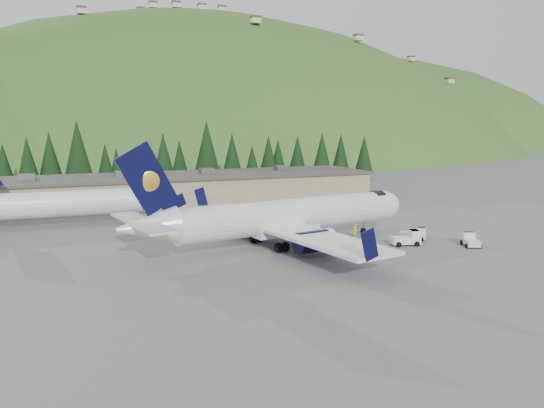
% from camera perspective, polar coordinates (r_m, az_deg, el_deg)
% --- Properties ---
extents(ground, '(600.00, 600.00, 0.00)m').
position_cam_1_polar(ground, '(63.38, 2.05, -4.34)').
color(ground, slate).
extents(airliner, '(37.76, 35.61, 12.55)m').
position_cam_1_polar(airliner, '(62.11, 1.22, -1.45)').
color(airliner, white).
rests_on(airliner, ground).
extents(second_airliner, '(27.50, 11.00, 10.05)m').
position_cam_1_polar(second_airliner, '(79.10, -21.60, 0.11)').
color(second_airliner, white).
rests_on(second_airliner, ground).
extents(baggage_tug_a, '(3.64, 2.62, 1.79)m').
position_cam_1_polar(baggage_tug_a, '(64.70, 14.37, -3.61)').
color(baggage_tug_a, white).
rests_on(baggage_tug_a, ground).
extents(baggage_tug_b, '(3.35, 3.06, 1.63)m').
position_cam_1_polar(baggage_tug_b, '(67.78, 15.17, -3.15)').
color(baggage_tug_b, white).
rests_on(baggage_tug_b, ground).
extents(baggage_tug_c, '(2.64, 3.23, 1.54)m').
position_cam_1_polar(baggage_tug_c, '(66.53, 20.54, -3.66)').
color(baggage_tug_c, white).
rests_on(baggage_tug_c, ground).
extents(terminal_building, '(71.00, 17.00, 6.10)m').
position_cam_1_polar(terminal_building, '(97.19, -9.88, 1.67)').
color(terminal_building, '#9C8463').
rests_on(terminal_building, ground).
extents(ramp_worker, '(0.75, 0.68, 1.72)m').
position_cam_1_polar(ramp_worker, '(67.91, 8.92, -2.81)').
color(ramp_worker, '#FCDA00').
rests_on(ramp_worker, ground).
extents(tree_line, '(112.84, 18.37, 14.22)m').
position_cam_1_polar(tree_line, '(117.20, -15.45, 4.88)').
color(tree_line, black).
rests_on(tree_line, ground).
extents(hills, '(614.00, 330.00, 300.00)m').
position_cam_1_polar(hills, '(291.81, -5.27, -10.79)').
color(hills, '#234F1A').
rests_on(hills, ground).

